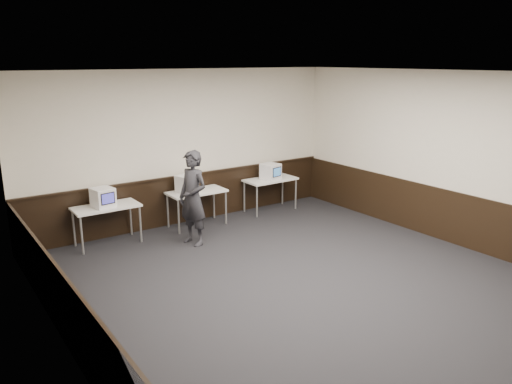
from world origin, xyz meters
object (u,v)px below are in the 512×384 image
desk_right (270,182)px  emac_center (187,184)px  desk_left (106,210)px  person (193,198)px  emac_left (103,197)px  desk_center (197,194)px  emac_right (271,171)px

desk_right → emac_center: size_ratio=2.74×
desk_left → person: (1.34, -0.90, 0.21)m
emac_left → person: (1.39, -0.87, -0.04)m
desk_center → emac_right: 1.89m
desk_left → desk_right: size_ratio=1.00×
desk_left → emac_right: 3.78m
emac_left → person: person is taller
desk_right → emac_center: 2.12m
desk_center → emac_right: (1.87, -0.05, 0.25)m
desk_left → emac_right: (3.77, -0.05, 0.25)m
desk_left → desk_center: bearing=0.0°
emac_center → emac_right: (2.07, -0.07, 0.00)m
person → desk_left: bearing=-138.5°
desk_left → desk_right: same height
emac_left → desk_left: bearing=24.8°
emac_center → desk_center: bearing=-18.8°
emac_left → emac_right: emac_right is taller
emac_right → person: size_ratio=0.25×
desk_right → emac_center: emac_center is taller
desk_left → emac_left: size_ratio=2.78×
emac_center → emac_right: bearing=-14.5°
desk_center → person: 1.08m
desk_center → emac_center: emac_center is taller
desk_right → emac_left: (-3.85, -0.03, 0.25)m
desk_right → emac_right: (-0.03, -0.05, 0.25)m
emac_left → emac_center: bearing=-7.0°
desk_center → desk_right: (1.90, 0.00, 0.00)m
desk_right → emac_left: bearing=-179.5°
desk_left → emac_center: bearing=0.8°
desk_center → emac_right: size_ratio=2.70×
emac_center → emac_right: size_ratio=0.98×
emac_right → person: (-2.43, -0.85, -0.04)m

